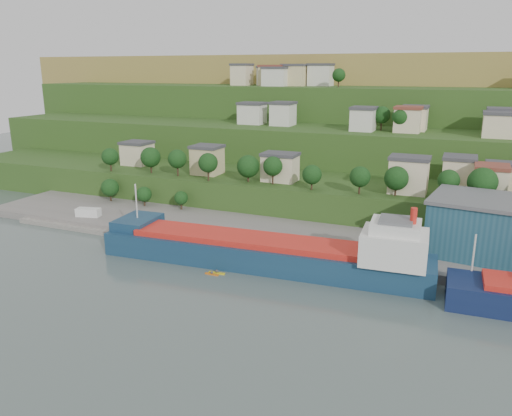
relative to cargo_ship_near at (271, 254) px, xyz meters
The scene contains 10 objects.
ground 10.89m from the cargo_ship_near, 101.64° to the right, with size 500.00×500.00×0.00m, color #475751.
quay 25.37m from the cargo_ship_near, 44.76° to the left, with size 220.00×26.00×4.00m, color slate.
pebble_beach 58.38m from the cargo_ship_near, 168.38° to the left, with size 40.00×18.00×2.40m, color slate.
hillside 158.47m from the cargo_ship_near, 90.76° to the left, with size 360.00×210.49×96.00m.
cargo_ship_near is the anchor object (origin of this frame).
warehouse 50.92m from the cargo_ship_near, 24.18° to the left, with size 33.29×23.02×12.80m.
caravan 59.84m from the cargo_ship_near, behind, with size 6.64×2.77×3.10m, color white.
dinghy 43.94m from the cargo_ship_near, 168.43° to the left, with size 4.54×1.70×0.91m, color silver.
kayak_orange 13.58m from the cargo_ship_near, 139.00° to the right, with size 3.11×0.59×0.78m.
kayak_yellow 12.46m from the cargo_ship_near, 140.29° to the right, with size 3.68×0.86×0.91m.
Camera 1 is at (38.67, -84.58, 41.92)m, focal length 35.00 mm.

